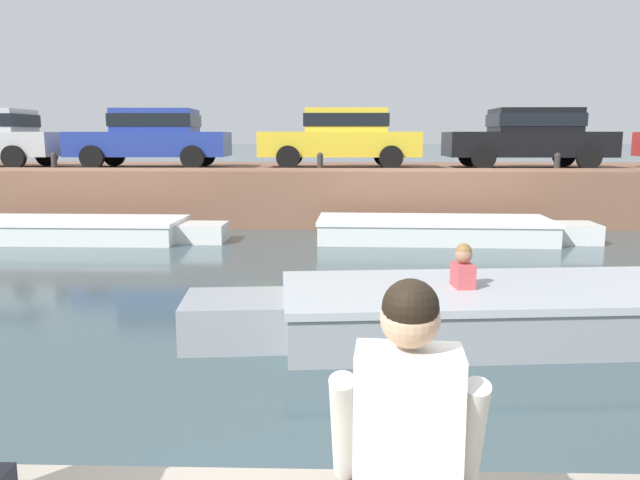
{
  "coord_description": "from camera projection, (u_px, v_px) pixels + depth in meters",
  "views": [
    {
      "loc": [
        0.33,
        -2.5,
        2.18
      ],
      "look_at": [
        0.12,
        4.27,
        1.07
      ],
      "focal_mm": 35.0,
      "sensor_mm": 36.0,
      "label": 1
    }
  ],
  "objects": [
    {
      "name": "boat_moored_west_white",
      "position": [
        77.0,
        230.0,
        13.3
      ],
      "size": [
        5.97,
        1.74,
        0.47
      ],
      "color": "white",
      "rests_on": "ground"
    },
    {
      "name": "far_wall_coping",
      "position": [
        325.0,
        170.0,
        14.76
      ],
      "size": [
        60.0,
        0.24,
        0.08
      ],
      "primitive_type": "cube",
      "color": "#9F6C52",
      "rests_on": "far_quay_wall"
    },
    {
      "name": "car_left_inner_blue",
      "position": [
        153.0,
        136.0,
        16.6
      ],
      "size": [
        4.17,
        2.08,
        1.54
      ],
      "color": "#233893",
      "rests_on": "far_quay_wall"
    },
    {
      "name": "motorboat_passing",
      "position": [
        510.0,
        311.0,
        6.91
      ],
      "size": [
        6.82,
        2.4,
        1.05
      ],
      "color": "#93999E",
      "rests_on": "ground"
    },
    {
      "name": "car_centre_yellow",
      "position": [
        341.0,
        136.0,
        16.45
      ],
      "size": [
        4.21,
        2.05,
        1.54
      ],
      "color": "yellow",
      "rests_on": "far_quay_wall"
    },
    {
      "name": "boat_moored_central_white",
      "position": [
        445.0,
        230.0,
        13.26
      ],
      "size": [
        5.89,
        1.96,
        0.48
      ],
      "color": "white",
      "rests_on": "ground"
    },
    {
      "name": "mooring_bollard_east",
      "position": [
        557.0,
        161.0,
        14.69
      ],
      "size": [
        0.15,
        0.15,
        0.44
      ],
      "color": "#2D2B28",
      "rests_on": "far_quay_wall"
    },
    {
      "name": "far_quay_wall",
      "position": [
        327.0,
        190.0,
        17.72
      ],
      "size": [
        60.0,
        6.0,
        1.38
      ],
      "primitive_type": "cube",
      "color": "brown",
      "rests_on": "ground"
    },
    {
      "name": "mooring_bollard_mid",
      "position": [
        320.0,
        161.0,
        14.86
      ],
      "size": [
        0.15,
        0.15,
        0.44
      ],
      "color": "#2D2B28",
      "rests_on": "far_quay_wall"
    },
    {
      "name": "person_seated_right",
      "position": [
        407.0,
        442.0,
        2.17
      ],
      "size": [
        0.55,
        0.55,
        0.96
      ],
      "color": "#282833",
      "rests_on": "near_quay"
    },
    {
      "name": "ground_plane",
      "position": [
        315.0,
        293.0,
        8.85
      ],
      "size": [
        400.0,
        400.0,
        0.0
      ],
      "primitive_type": "plane",
      "color": "#3D5156"
    },
    {
      "name": "mooring_bollard_west",
      "position": [
        54.0,
        161.0,
        15.05
      ],
      "size": [
        0.15,
        0.15,
        0.44
      ],
      "color": "#2D2B28",
      "rests_on": "far_quay_wall"
    },
    {
      "name": "car_right_inner_black",
      "position": [
        529.0,
        136.0,
        16.3
      ],
      "size": [
        4.2,
        1.98,
        1.54
      ],
      "color": "black",
      "rests_on": "far_quay_wall"
    }
  ]
}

